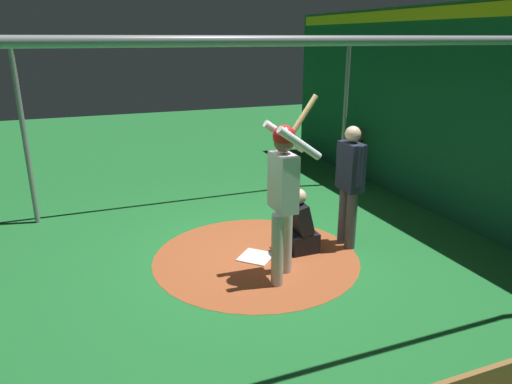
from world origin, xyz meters
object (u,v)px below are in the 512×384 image
object	(u,v)px
home_plate	(256,257)
catcher	(299,227)
batter	(284,187)
umpire	(350,180)
bat_rack	(355,156)

from	to	relation	value
home_plate	catcher	size ratio (longest dim) A/B	0.46
batter	umpire	bearing A→B (deg)	-156.50
home_plate	bat_rack	distance (m)	4.37
home_plate	batter	distance (m)	1.35
catcher	bat_rack	distance (m)	3.89
batter	bat_rack	distance (m)	4.75
catcher	batter	bearing A→B (deg)	49.44
batter	umpire	world-z (taller)	batter
batter	bat_rack	bearing A→B (deg)	-133.52
umpire	home_plate	bearing A→B (deg)	-3.61
umpire	bat_rack	distance (m)	3.51
umpire	batter	bearing A→B (deg)	23.50
umpire	bat_rack	size ratio (longest dim) A/B	1.66
catcher	bat_rack	xyz separation A→B (m)	(-2.71, -2.79, 0.13)
home_plate	bat_rack	xyz separation A→B (m)	(-3.34, -2.77, 0.48)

